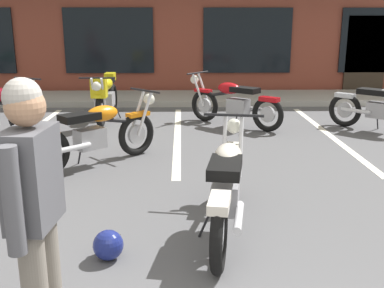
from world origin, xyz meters
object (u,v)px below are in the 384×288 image
Objects in this scene: motorcycle_orange_scrambler at (106,95)px; person_in_shorts_foreground at (35,206)px; motorcycle_blue_standard at (234,102)px; motorcycle_green_cafe_racer at (96,133)px; helmet_on_pavement at (108,245)px; motorcycle_foreground_classic at (227,185)px.

person_in_shorts_foreground reaches higher than motorcycle_orange_scrambler.
motorcycle_blue_standard is 6.44m from person_in_shorts_foreground.
person_in_shorts_foreground reaches higher than motorcycle_green_cafe_racer.
motorcycle_orange_scrambler reaches higher than helmet_on_pavement.
motorcycle_blue_standard is 5.32m from helmet_on_pavement.
person_in_shorts_foreground is at bearing -100.61° from helmet_on_pavement.
person_in_shorts_foreground is at bearing -127.76° from motorcycle_foreground_classic.
motorcycle_blue_standard is 0.83× the size of motorcycle_orange_scrambler.
motorcycle_foreground_classic is at bearing 26.47° from helmet_on_pavement.
motorcycle_foreground_classic is 1.21× the size of motorcycle_blue_standard.
person_in_shorts_foreground is (0.35, -3.74, 0.49)m from motorcycle_green_cafe_racer.
motorcycle_orange_scrambler is at bearing 168.00° from motorcycle_blue_standard.
motorcycle_green_cafe_racer is 0.80× the size of motorcycle_orange_scrambler.
motorcycle_green_cafe_racer is 3.79m from person_in_shorts_foreground.
motorcycle_green_cafe_racer reaches higher than helmet_on_pavement.
motorcycle_green_cafe_racer is at bearing 95.36° from person_in_shorts_foreground.
motorcycle_foreground_classic is at bearing -52.88° from motorcycle_green_cafe_racer.
motorcycle_orange_scrambler is (-1.94, 5.07, 0.07)m from motorcycle_foreground_classic.
motorcycle_blue_standard is 6.69× the size of helmet_on_pavement.
motorcycle_orange_scrambler is at bearing 96.53° from motorcycle_green_cafe_racer.
motorcycle_orange_scrambler is 6.74m from person_in_shorts_foreground.
person_in_shorts_foreground reaches higher than helmet_on_pavement.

